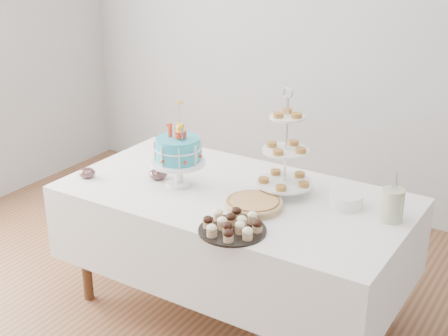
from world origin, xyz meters
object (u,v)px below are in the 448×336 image
Objects in this scene: cupcake_tray at (232,225)px; jam_bowl_b at (158,174)px; pie at (254,204)px; birthday_cake at (178,163)px; plate_stack at (346,200)px; jam_bowl_a at (87,173)px; tiered_stand at (286,151)px; pastry_plate at (289,179)px; table at (234,229)px; utensil_pitcher at (392,204)px.

jam_bowl_b is (-0.71, 0.33, -0.01)m from cupcake_tray.
pie is at bearing 97.83° from cupcake_tray.
birthday_cake is 1.55× the size of pie.
jam_bowl_b is at bearing -174.94° from birthday_cake.
plate_stack is 1.68× the size of jam_bowl_b.
jam_bowl_a is (-1.07, 0.12, -0.01)m from cupcake_tray.
tiered_stand reaches higher than jam_bowl_a.
table is at bearing -121.95° from pastry_plate.
plate_stack is 1.49m from jam_bowl_a.
jam_bowl_b is at bearing -150.68° from pastry_plate.
plate_stack is at bearing -163.03° from utensil_pitcher.
tiered_stand is 1.18m from jam_bowl_a.
cupcake_tray is at bearing -82.17° from pie.
jam_bowl_b reaches higher than pastry_plate.
tiered_stand is 0.78m from jam_bowl_b.
pastry_plate is 1.17m from jam_bowl_a.
table is at bearing -151.89° from tiered_stand.
table is 0.34m from pie.
table is at bearing 147.22° from pie.
table is at bearing -147.36° from utensil_pitcher.
tiered_stand is at bearing 15.82° from jam_bowl_b.
table is 4.01× the size of birthday_cake.
table is 0.91m from utensil_pitcher.
table is 3.20× the size of tiered_stand.
tiered_stand is at bearing -156.13° from utensil_pitcher.
tiered_stand reaches higher than pastry_plate.
utensil_pitcher is at bearing -14.52° from pastry_plate.
birthday_cake is 2.12× the size of pastry_plate.
plate_stack is 0.42m from pastry_plate.
plate_stack is 0.80× the size of pastry_plate.
pastry_plate is 0.76m from jam_bowl_b.
tiered_stand is 3.34× the size of plate_stack.
cupcake_tray reaches higher than table.
jam_bowl_a is at bearing -161.86° from table.
cupcake_tray reaches higher than jam_bowl_a.
plate_stack reaches higher than pie.
plate_stack is (0.36, 0.56, -0.00)m from cupcake_tray.
cupcake_tray is 1.30× the size of utensil_pitcher.
pastry_plate is at bearing 91.07° from pie.
table is 7.47× the size of utensil_pitcher.
jam_bowl_a is 0.42m from jam_bowl_b.
pie is (0.19, -0.12, 0.25)m from table.
birthday_cake is (-0.32, -0.08, 0.36)m from table.
tiered_stand is 2.65× the size of pastry_plate.
birthday_cake reaches higher than jam_bowl_a.
cupcake_tray is (0.55, -0.32, -0.09)m from birthday_cake.
jam_bowl_b is at bearing -164.18° from tiered_stand.
table is 6.23× the size of pie.
utensil_pitcher reaches higher than jam_bowl_b.
utensil_pitcher is (1.68, 0.40, 0.06)m from jam_bowl_a.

